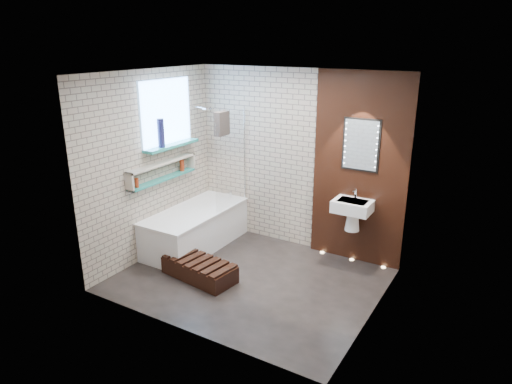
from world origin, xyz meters
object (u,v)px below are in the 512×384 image
Objects in this scene: bath_screen at (231,160)px; walnut_step at (199,270)px; bathtub at (196,228)px; led_mirror at (361,145)px; washbasin at (352,210)px.

walnut_step is at bearing -76.78° from bath_screen.
bathtub reaches higher than walnut_step.
led_mirror reaches higher than walnut_step.
led_mirror is 2.66m from walnut_step.
bathtub is 1.14m from bath_screen.
led_mirror is (2.17, 0.78, 1.36)m from bathtub.
walnut_step is at bearing -138.26° from washbasin.
bath_screen is 1.69m from walnut_step.
bathtub is 2.68m from led_mirror.
bathtub is 1.00m from walnut_step.
bath_screen is 2.00× the size of led_mirror.
bath_screen is 2.41× the size of washbasin.
bath_screen reaches higher than walnut_step.
bathtub is at bearing 130.23° from walnut_step.
bathtub is 2.49× the size of led_mirror.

